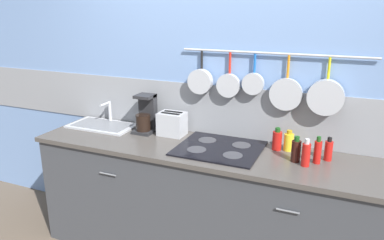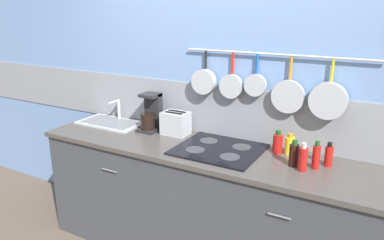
% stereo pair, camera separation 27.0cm
% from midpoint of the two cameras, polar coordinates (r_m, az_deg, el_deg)
% --- Properties ---
extents(wall_back, '(7.20, 0.15, 2.60)m').
position_cam_midpoint_polar(wall_back, '(2.93, 2.11, 4.33)').
color(wall_back, '#7293C6').
rests_on(wall_back, ground_plane).
extents(cabinet_base, '(2.62, 0.60, 0.89)m').
position_cam_midpoint_polar(cabinet_base, '(2.93, -0.70, -13.16)').
color(cabinet_base, '#3F4247').
rests_on(cabinet_base, ground_plane).
extents(countertop, '(2.66, 0.63, 0.03)m').
position_cam_midpoint_polar(countertop, '(2.73, -0.73, -4.77)').
color(countertop, '#4C4742').
rests_on(countertop, cabinet_base).
extents(sink_basin, '(0.57, 0.32, 0.19)m').
position_cam_midpoint_polar(sink_basin, '(3.34, -15.72, -0.70)').
color(sink_basin, '#B7BABF').
rests_on(sink_basin, countertop).
extents(coffee_maker, '(0.16, 0.19, 0.31)m').
position_cam_midpoint_polar(coffee_maker, '(3.09, -9.53, 0.52)').
color(coffee_maker, '#262628').
rests_on(coffee_maker, countertop).
extents(toaster, '(0.22, 0.16, 0.19)m').
position_cam_midpoint_polar(toaster, '(2.99, -5.65, -0.62)').
color(toaster, '#B7BABF').
rests_on(toaster, countertop).
extents(cooktop, '(0.60, 0.53, 0.01)m').
position_cam_midpoint_polar(cooktop, '(2.71, 1.35, -4.36)').
color(cooktop, black).
rests_on(cooktop, countertop).
extents(bottle_vinegar, '(0.07, 0.07, 0.16)m').
position_cam_midpoint_polar(bottle_vinegar, '(2.72, 10.10, -3.08)').
color(bottle_vinegar, red).
rests_on(bottle_vinegar, countertop).
extents(bottle_cooking_wine, '(0.07, 0.07, 0.15)m').
position_cam_midpoint_polar(bottle_cooking_wine, '(2.73, 11.82, -3.29)').
color(bottle_cooking_wine, yellow).
rests_on(bottle_cooking_wine, countertop).
extents(bottle_hot_sauce, '(0.06, 0.06, 0.18)m').
position_cam_midpoint_polar(bottle_hot_sauce, '(2.54, 12.66, -4.62)').
color(bottle_hot_sauce, '#33140F').
rests_on(bottle_hot_sauce, countertop).
extents(bottle_dish_soap, '(0.05, 0.05, 0.19)m').
position_cam_midpoint_polar(bottle_dish_soap, '(2.48, 14.04, -5.12)').
color(bottle_dish_soap, red).
rests_on(bottle_dish_soap, countertop).
extents(bottle_olive_oil, '(0.05, 0.05, 0.18)m').
position_cam_midpoint_polar(bottle_olive_oil, '(2.55, 15.75, -4.70)').
color(bottle_olive_oil, red).
rests_on(bottle_olive_oil, countertop).
extents(bottle_sesame_oil, '(0.05, 0.05, 0.16)m').
position_cam_midpoint_polar(bottle_sesame_oil, '(2.62, 17.35, -4.47)').
color(bottle_sesame_oil, red).
rests_on(bottle_sesame_oil, countertop).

